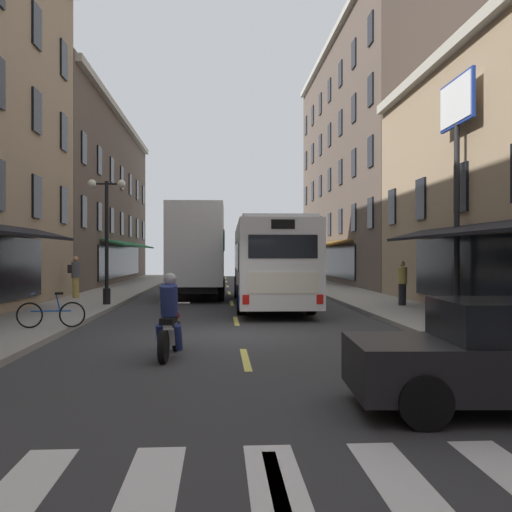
{
  "coord_description": "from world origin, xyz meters",
  "views": [
    {
      "loc": [
        -0.5,
        -14.74,
        2.02
      ],
      "look_at": [
        0.72,
        4.81,
        1.98
      ],
      "focal_mm": 40.96,
      "sensor_mm": 36.0,
      "label": 1
    }
  ],
  "objects_px": {
    "sedan_near": "(200,276)",
    "street_lamp_twin": "(107,235)",
    "billboard_sign": "(457,137)",
    "pedestrian_near": "(75,276)",
    "pedestrian_far": "(402,282)",
    "motorcycle_rider": "(170,321)",
    "bicycle_near": "(51,314)",
    "transit_bus": "(269,262)",
    "box_truck": "(198,252)"
  },
  "relations": [
    {
      "from": "billboard_sign",
      "to": "pedestrian_near",
      "type": "relative_size",
      "value": 4.11
    },
    {
      "from": "sedan_near",
      "to": "bicycle_near",
      "type": "xyz_separation_m",
      "value": [
        -3.11,
        -20.56,
        -0.19
      ]
    },
    {
      "from": "sedan_near",
      "to": "pedestrian_far",
      "type": "height_order",
      "value": "pedestrian_far"
    },
    {
      "from": "billboard_sign",
      "to": "box_truck",
      "type": "distance_m",
      "value": 12.88
    },
    {
      "from": "billboard_sign",
      "to": "motorcycle_rider",
      "type": "xyz_separation_m",
      "value": [
        -8.53,
        -6.58,
        -5.07
      ]
    },
    {
      "from": "pedestrian_far",
      "to": "box_truck",
      "type": "bearing_deg",
      "value": 69.0
    },
    {
      "from": "billboard_sign",
      "to": "pedestrian_far",
      "type": "relative_size",
      "value": 4.55
    },
    {
      "from": "billboard_sign",
      "to": "pedestrian_far",
      "type": "bearing_deg",
      "value": 103.49
    },
    {
      "from": "billboard_sign",
      "to": "box_truck",
      "type": "bearing_deg",
      "value": 133.9
    },
    {
      "from": "street_lamp_twin",
      "to": "sedan_near",
      "type": "bearing_deg",
      "value": 77.12
    },
    {
      "from": "street_lamp_twin",
      "to": "billboard_sign",
      "type": "bearing_deg",
      "value": -19.87
    },
    {
      "from": "box_truck",
      "to": "street_lamp_twin",
      "type": "height_order",
      "value": "street_lamp_twin"
    },
    {
      "from": "billboard_sign",
      "to": "motorcycle_rider",
      "type": "relative_size",
      "value": 3.63
    },
    {
      "from": "pedestrian_near",
      "to": "street_lamp_twin",
      "type": "relative_size",
      "value": 0.39
    },
    {
      "from": "pedestrian_far",
      "to": "transit_bus",
      "type": "bearing_deg",
      "value": 83.97
    },
    {
      "from": "transit_bus",
      "to": "pedestrian_near",
      "type": "bearing_deg",
      "value": 162.75
    },
    {
      "from": "billboard_sign",
      "to": "pedestrian_near",
      "type": "bearing_deg",
      "value": 151.15
    },
    {
      "from": "transit_bus",
      "to": "sedan_near",
      "type": "bearing_deg",
      "value": 104.07
    },
    {
      "from": "billboard_sign",
      "to": "box_truck",
      "type": "xyz_separation_m",
      "value": [
        -8.57,
        8.9,
        -3.63
      ]
    },
    {
      "from": "transit_bus",
      "to": "box_truck",
      "type": "xyz_separation_m",
      "value": [
        -2.97,
        3.85,
        0.42
      ]
    },
    {
      "from": "street_lamp_twin",
      "to": "pedestrian_near",
      "type": "bearing_deg",
      "value": 120.76
    },
    {
      "from": "transit_bus",
      "to": "pedestrian_near",
      "type": "xyz_separation_m",
      "value": [
        -8.22,
        2.55,
        -0.61
      ]
    },
    {
      "from": "transit_bus",
      "to": "box_truck",
      "type": "distance_m",
      "value": 4.88
    },
    {
      "from": "bicycle_near",
      "to": "billboard_sign",
      "type": "bearing_deg",
      "value": 13.53
    },
    {
      "from": "transit_bus",
      "to": "motorcycle_rider",
      "type": "relative_size",
      "value": 5.89
    },
    {
      "from": "bicycle_near",
      "to": "street_lamp_twin",
      "type": "height_order",
      "value": "street_lamp_twin"
    },
    {
      "from": "sedan_near",
      "to": "street_lamp_twin",
      "type": "xyz_separation_m",
      "value": [
        -3.07,
        -13.42,
        2.09
      ]
    },
    {
      "from": "billboard_sign",
      "to": "bicycle_near",
      "type": "distance_m",
      "value": 13.31
    },
    {
      "from": "sedan_near",
      "to": "motorcycle_rider",
      "type": "height_order",
      "value": "motorcycle_rider"
    },
    {
      "from": "billboard_sign",
      "to": "pedestrian_far",
      "type": "xyz_separation_m",
      "value": [
        -0.76,
        3.17,
        -4.79
      ]
    },
    {
      "from": "box_truck",
      "to": "street_lamp_twin",
      "type": "distance_m",
      "value": 5.7
    },
    {
      "from": "street_lamp_twin",
      "to": "pedestrian_far",
      "type": "bearing_deg",
      "value": -5.71
    },
    {
      "from": "box_truck",
      "to": "pedestrian_far",
      "type": "relative_size",
      "value": 4.41
    },
    {
      "from": "motorcycle_rider",
      "to": "pedestrian_near",
      "type": "distance_m",
      "value": 15.15
    },
    {
      "from": "sedan_near",
      "to": "box_truck",
      "type": "bearing_deg",
      "value": -88.71
    },
    {
      "from": "billboard_sign",
      "to": "street_lamp_twin",
      "type": "distance_m",
      "value": 12.93
    },
    {
      "from": "transit_bus",
      "to": "bicycle_near",
      "type": "height_order",
      "value": "transit_bus"
    },
    {
      "from": "box_truck",
      "to": "street_lamp_twin",
      "type": "bearing_deg",
      "value": -125.21
    },
    {
      "from": "billboard_sign",
      "to": "sedan_near",
      "type": "distance_m",
      "value": 20.39
    },
    {
      "from": "box_truck",
      "to": "motorcycle_rider",
      "type": "bearing_deg",
      "value": -89.85
    },
    {
      "from": "transit_bus",
      "to": "billboard_sign",
      "type": "bearing_deg",
      "value": -42.1
    },
    {
      "from": "box_truck",
      "to": "bicycle_near",
      "type": "distance_m",
      "value": 12.33
    },
    {
      "from": "transit_bus",
      "to": "street_lamp_twin",
      "type": "bearing_deg",
      "value": -172.85
    },
    {
      "from": "motorcycle_rider",
      "to": "pedestrian_far",
      "type": "bearing_deg",
      "value": 51.44
    },
    {
      "from": "transit_bus",
      "to": "box_truck",
      "type": "bearing_deg",
      "value": 127.67
    },
    {
      "from": "pedestrian_far",
      "to": "street_lamp_twin",
      "type": "xyz_separation_m",
      "value": [
        -11.07,
        1.11,
        1.79
      ]
    },
    {
      "from": "bicycle_near",
      "to": "pedestrian_far",
      "type": "xyz_separation_m",
      "value": [
        11.12,
        6.03,
        0.48
      ]
    },
    {
      "from": "transit_bus",
      "to": "pedestrian_near",
      "type": "relative_size",
      "value": 6.68
    },
    {
      "from": "pedestrian_near",
      "to": "pedestrian_far",
      "type": "height_order",
      "value": "pedestrian_near"
    },
    {
      "from": "billboard_sign",
      "to": "motorcycle_rider",
      "type": "distance_m",
      "value": 11.9
    }
  ]
}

